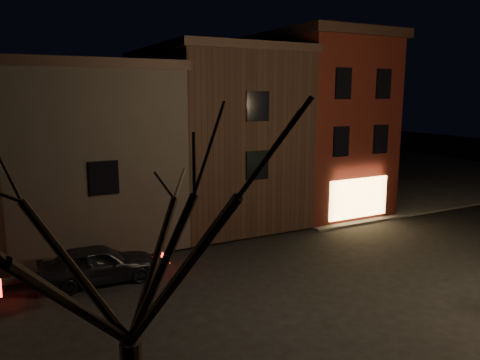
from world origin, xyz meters
The scene contains 7 objects.
ground centered at (0.00, 0.00, 0.00)m, with size 120.00×120.00×0.00m, color black.
sidewalk_far_right centered at (20.00, 20.00, 0.06)m, with size 30.00×30.00×0.12m, color #2D2B28.
corner_building centered at (8.00, 9.47, 5.40)m, with size 6.50×8.50×10.50m.
row_building_a centered at (1.50, 10.50, 4.83)m, with size 7.30×10.30×9.40m.
row_building_b centered at (-5.75, 10.50, 4.33)m, with size 7.80×10.30×8.40m.
bare_tree_left centered at (-8.00, -7.00, 5.43)m, with size 5.60×5.60×7.50m.
parked_car_a centered at (-6.50, 3.66, 0.74)m, with size 1.75×4.36×1.48m, color black.
Camera 1 is at (-9.64, -13.78, 7.12)m, focal length 35.00 mm.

